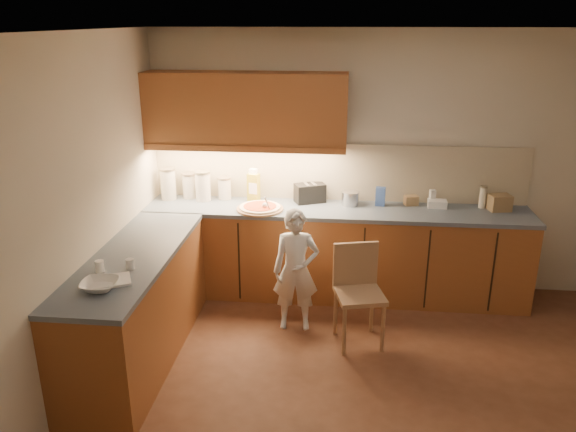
% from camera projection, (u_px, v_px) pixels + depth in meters
% --- Properties ---
extents(room, '(4.54, 4.50, 2.62)m').
position_uv_depth(room, '(392.00, 183.00, 3.61)').
color(room, '#552F1D').
rests_on(room, ground).
extents(l_counter, '(3.77, 2.62, 0.92)m').
position_uv_depth(l_counter, '(276.00, 268.00, 5.27)').
color(l_counter, '#97572C').
rests_on(l_counter, ground).
extents(backsplash, '(3.75, 0.02, 0.58)m').
position_uv_depth(backsplash, '(338.00, 172.00, 5.66)').
color(backsplash, '#BDB193').
rests_on(backsplash, l_counter).
extents(upper_cabinets, '(1.95, 0.36, 0.73)m').
position_uv_depth(upper_cabinets, '(246.00, 110.00, 5.39)').
color(upper_cabinets, '#97572C').
rests_on(upper_cabinets, ground).
extents(pizza_on_board, '(0.45, 0.45, 0.18)m').
position_uv_depth(pizza_on_board, '(260.00, 208.00, 5.44)').
color(pizza_on_board, '#A67E53').
rests_on(pizza_on_board, l_counter).
extents(child, '(0.43, 0.30, 1.12)m').
position_uv_depth(child, '(296.00, 270.00, 4.98)').
color(child, silver).
rests_on(child, ground).
extents(wooden_chair, '(0.47, 0.47, 0.87)m').
position_uv_depth(wooden_chair, '(358.00, 287.00, 4.81)').
color(wooden_chair, '#A98159').
rests_on(wooden_chair, ground).
extents(mixing_bowl, '(0.28, 0.28, 0.06)m').
position_uv_depth(mixing_bowl, '(100.00, 285.00, 3.84)').
color(mixing_bowl, white).
rests_on(mixing_bowl, l_counter).
extents(canister_a, '(0.16, 0.16, 0.33)m').
position_uv_depth(canister_a, '(168.00, 184.00, 5.72)').
color(canister_a, silver).
rests_on(canister_a, l_counter).
extents(canister_b, '(0.15, 0.15, 0.26)m').
position_uv_depth(canister_b, '(189.00, 185.00, 5.77)').
color(canister_b, silver).
rests_on(canister_b, l_counter).
extents(canister_c, '(0.16, 0.16, 0.31)m').
position_uv_depth(canister_c, '(203.00, 186.00, 5.68)').
color(canister_c, white).
rests_on(canister_c, l_counter).
extents(canister_d, '(0.14, 0.14, 0.23)m').
position_uv_depth(canister_d, '(225.00, 188.00, 5.75)').
color(canister_d, white).
rests_on(canister_d, l_counter).
extents(oil_jug, '(0.13, 0.11, 0.34)m').
position_uv_depth(oil_jug, '(254.00, 186.00, 5.66)').
color(oil_jug, '#AFA423').
rests_on(oil_jug, l_counter).
extents(toaster, '(0.34, 0.27, 0.19)m').
position_uv_depth(toaster, '(310.00, 193.00, 5.65)').
color(toaster, black).
rests_on(toaster, l_counter).
extents(steel_pot, '(0.18, 0.18, 0.14)m').
position_uv_depth(steel_pot, '(350.00, 198.00, 5.57)').
color(steel_pot, '#B5B4BA').
rests_on(steel_pot, l_counter).
extents(blue_box, '(0.10, 0.08, 0.19)m').
position_uv_depth(blue_box, '(380.00, 196.00, 5.54)').
color(blue_box, '#3758A6').
rests_on(blue_box, l_counter).
extents(card_box_a, '(0.15, 0.12, 0.09)m').
position_uv_depth(card_box_a, '(411.00, 200.00, 5.58)').
color(card_box_a, tan).
rests_on(card_box_a, l_counter).
extents(white_bottle, '(0.06, 0.06, 0.16)m').
position_uv_depth(white_bottle, '(432.00, 198.00, 5.55)').
color(white_bottle, silver).
rests_on(white_bottle, l_counter).
extents(flat_pack, '(0.19, 0.14, 0.07)m').
position_uv_depth(flat_pack, '(437.00, 204.00, 5.51)').
color(flat_pack, white).
rests_on(flat_pack, l_counter).
extents(tall_jar, '(0.07, 0.07, 0.22)m').
position_uv_depth(tall_jar, '(483.00, 197.00, 5.47)').
color(tall_jar, white).
rests_on(tall_jar, l_counter).
extents(card_box_b, '(0.23, 0.19, 0.16)m').
position_uv_depth(card_box_b, '(500.00, 203.00, 5.41)').
color(card_box_b, '#997B52').
rests_on(card_box_b, l_counter).
extents(dough_cloth, '(0.33, 0.30, 0.02)m').
position_uv_depth(dough_cloth, '(111.00, 281.00, 3.95)').
color(dough_cloth, white).
rests_on(dough_cloth, l_counter).
extents(spice_jar_a, '(0.08, 0.08, 0.09)m').
position_uv_depth(spice_jar_a, '(100.00, 266.00, 4.11)').
color(spice_jar_a, white).
rests_on(spice_jar_a, l_counter).
extents(spice_jar_b, '(0.08, 0.08, 0.08)m').
position_uv_depth(spice_jar_b, '(130.00, 264.00, 4.15)').
color(spice_jar_b, silver).
rests_on(spice_jar_b, l_counter).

